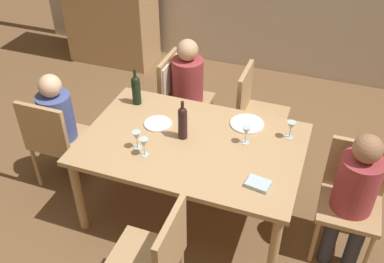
{
  "coord_description": "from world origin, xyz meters",
  "views": [
    {
      "loc": [
        0.89,
        -2.48,
        2.83
      ],
      "look_at": [
        0.0,
        0.0,
        0.85
      ],
      "focal_mm": 40.86,
      "sensor_mm": 36.0,
      "label": 1
    }
  ],
  "objects_px": {
    "wine_glass_centre": "(144,144)",
    "person_man_guest": "(60,120)",
    "dining_table": "(192,150)",
    "wine_glass_near_right": "(246,132)",
    "person_man_bearded": "(355,192)",
    "dinner_plate_host": "(247,124)",
    "chair_near": "(155,257)",
    "chair_left_end": "(55,137)",
    "wine_bottle_dark_red": "(136,89)",
    "wine_bottle_tall_green": "(183,122)",
    "chair_right_end": "(352,193)",
    "wine_glass_near_left": "(291,127)",
    "chair_far_right": "(255,108)",
    "chair_far_left": "(176,88)",
    "dinner_plate_guest_left": "(158,124)",
    "wine_glass_far": "(137,137)",
    "person_woman_host": "(190,86)"
  },
  "relations": [
    {
      "from": "chair_right_end",
      "to": "chair_near",
      "type": "height_order",
      "value": "same"
    },
    {
      "from": "dining_table",
      "to": "wine_bottle_tall_green",
      "type": "xyz_separation_m",
      "value": [
        -0.09,
        0.03,
        0.23
      ]
    },
    {
      "from": "wine_glass_near_left",
      "to": "dinner_plate_host",
      "type": "distance_m",
      "value": 0.37
    },
    {
      "from": "chair_far_left",
      "to": "person_man_guest",
      "type": "height_order",
      "value": "person_man_guest"
    },
    {
      "from": "chair_far_right",
      "to": "wine_bottle_dark_red",
      "type": "height_order",
      "value": "wine_bottle_dark_red"
    },
    {
      "from": "chair_far_left",
      "to": "wine_bottle_dark_red",
      "type": "xyz_separation_m",
      "value": [
        -0.13,
        -0.58,
        0.29
      ]
    },
    {
      "from": "dining_table",
      "to": "chair_far_right",
      "type": "height_order",
      "value": "chair_far_right"
    },
    {
      "from": "person_man_guest",
      "to": "wine_glass_far",
      "type": "distance_m",
      "value": 0.92
    },
    {
      "from": "chair_near",
      "to": "wine_bottle_tall_green",
      "type": "xyz_separation_m",
      "value": [
        -0.17,
        0.97,
        0.36
      ]
    },
    {
      "from": "person_woman_host",
      "to": "wine_bottle_tall_green",
      "type": "height_order",
      "value": "person_woman_host"
    },
    {
      "from": "chair_far_right",
      "to": "chair_near",
      "type": "bearing_deg",
      "value": -6.31
    },
    {
      "from": "dining_table",
      "to": "dinner_plate_host",
      "type": "xyz_separation_m",
      "value": [
        0.34,
        0.37,
        0.09
      ]
    },
    {
      "from": "wine_glass_far",
      "to": "dinner_plate_guest_left",
      "type": "xyz_separation_m",
      "value": [
        0.03,
        0.33,
        -0.1
      ]
    },
    {
      "from": "chair_right_end",
      "to": "person_man_bearded",
      "type": "bearing_deg",
      "value": 90.0
    },
    {
      "from": "wine_glass_far",
      "to": "dinner_plate_guest_left",
      "type": "relative_size",
      "value": 0.66
    },
    {
      "from": "chair_far_right",
      "to": "wine_glass_centre",
      "type": "bearing_deg",
      "value": -25.45
    },
    {
      "from": "wine_bottle_dark_red",
      "to": "dinner_plate_host",
      "type": "distance_m",
      "value": 0.98
    },
    {
      "from": "person_woman_host",
      "to": "chair_left_end",
      "type": "bearing_deg",
      "value": -40.47
    },
    {
      "from": "chair_near",
      "to": "chair_far_right",
      "type": "bearing_deg",
      "value": -6.31
    },
    {
      "from": "person_man_bearded",
      "to": "dinner_plate_guest_left",
      "type": "distance_m",
      "value": 1.57
    },
    {
      "from": "chair_right_end",
      "to": "person_man_bearded",
      "type": "relative_size",
      "value": 0.82
    },
    {
      "from": "wine_glass_centre",
      "to": "person_man_guest",
      "type": "bearing_deg",
      "value": 163.08
    },
    {
      "from": "person_man_guest",
      "to": "wine_glass_near_left",
      "type": "height_order",
      "value": "person_man_guest"
    },
    {
      "from": "dining_table",
      "to": "chair_right_end",
      "type": "xyz_separation_m",
      "value": [
        1.23,
        0.09,
        -0.13
      ]
    },
    {
      "from": "chair_left_end",
      "to": "wine_bottle_dark_red",
      "type": "height_order",
      "value": "wine_bottle_dark_red"
    },
    {
      "from": "dinner_plate_host",
      "to": "wine_glass_centre",
      "type": "bearing_deg",
      "value": -134.5
    },
    {
      "from": "wine_glass_near_left",
      "to": "person_man_bearded",
      "type": "bearing_deg",
      "value": -32.12
    },
    {
      "from": "dinner_plate_host",
      "to": "person_woman_host",
      "type": "bearing_deg",
      "value": 140.83
    },
    {
      "from": "dining_table",
      "to": "chair_left_end",
      "type": "xyz_separation_m",
      "value": [
        -1.23,
        -0.09,
        -0.13
      ]
    },
    {
      "from": "chair_far_left",
      "to": "wine_glass_far",
      "type": "height_order",
      "value": "chair_far_left"
    },
    {
      "from": "chair_far_left",
      "to": "chair_near",
      "type": "bearing_deg",
      "value": 17.58
    },
    {
      "from": "dining_table",
      "to": "wine_glass_near_right",
      "type": "height_order",
      "value": "wine_glass_near_right"
    },
    {
      "from": "dinner_plate_host",
      "to": "wine_glass_far",
      "type": "bearing_deg",
      "value": -140.97
    },
    {
      "from": "dinner_plate_host",
      "to": "wine_bottle_dark_red",
      "type": "bearing_deg",
      "value": -179.18
    },
    {
      "from": "chair_far_right",
      "to": "chair_far_left",
      "type": "bearing_deg",
      "value": -90.0
    },
    {
      "from": "chair_right_end",
      "to": "wine_glass_near_left",
      "type": "distance_m",
      "value": 0.66
    },
    {
      "from": "person_man_bearded",
      "to": "wine_glass_far",
      "type": "bearing_deg",
      "value": 6.46
    },
    {
      "from": "chair_left_end",
      "to": "dinner_plate_host",
      "type": "distance_m",
      "value": 1.65
    },
    {
      "from": "wine_glass_near_left",
      "to": "dinner_plate_guest_left",
      "type": "height_order",
      "value": "wine_glass_near_left"
    },
    {
      "from": "chair_left_end",
      "to": "wine_bottle_dark_red",
      "type": "relative_size",
      "value": 2.84
    },
    {
      "from": "person_man_bearded",
      "to": "wine_glass_near_right",
      "type": "xyz_separation_m",
      "value": [
        -0.84,
        0.16,
        0.2
      ]
    },
    {
      "from": "chair_left_end",
      "to": "wine_glass_near_right",
      "type": "xyz_separation_m",
      "value": [
        1.61,
        0.22,
        0.32
      ]
    },
    {
      "from": "chair_far_left",
      "to": "wine_glass_near_left",
      "type": "xyz_separation_m",
      "value": [
        1.2,
        -0.63,
        0.26
      ]
    },
    {
      "from": "chair_near",
      "to": "wine_bottle_dark_red",
      "type": "bearing_deg",
      "value": 29.22
    },
    {
      "from": "person_man_bearded",
      "to": "dinner_plate_host",
      "type": "distance_m",
      "value": 0.97
    },
    {
      "from": "chair_right_end",
      "to": "dinner_plate_guest_left",
      "type": "bearing_deg",
      "value": -1.28
    },
    {
      "from": "chair_right_end",
      "to": "wine_glass_near_left",
      "type": "xyz_separation_m",
      "value": [
        -0.53,
        0.22,
        0.32
      ]
    },
    {
      "from": "wine_bottle_tall_green",
      "to": "wine_glass_near_right",
      "type": "height_order",
      "value": "wine_bottle_tall_green"
    },
    {
      "from": "wine_glass_near_left",
      "to": "dinner_plate_guest_left",
      "type": "xyz_separation_m",
      "value": [
        -1.03,
        -0.19,
        -0.1
      ]
    },
    {
      "from": "chair_near",
      "to": "chair_left_end",
      "type": "bearing_deg",
      "value": 57.19
    }
  ]
}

